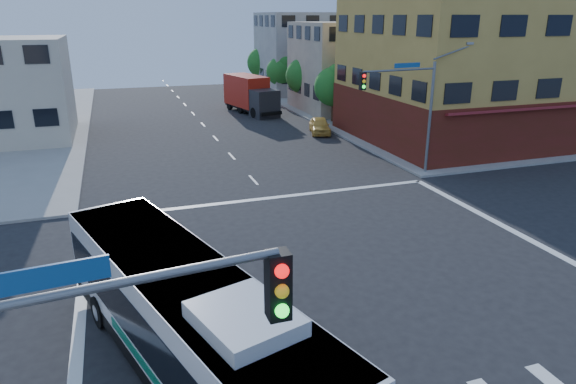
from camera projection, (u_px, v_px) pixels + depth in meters
name	position (u px, v px, depth m)	size (l,w,h in m)	color
ground	(340.00, 276.00, 19.97)	(120.00, 120.00, 0.00)	black
sidewalk_ne	(486.00, 99.00, 61.93)	(50.00, 50.00, 0.15)	gray
corner_building_ne	(477.00, 65.00, 40.68)	(18.10, 15.44, 14.00)	gold
building_east_near	(356.00, 67.00, 54.10)	(12.06, 10.06, 9.00)	#BBAC8F
building_east_far	(309.00, 53.00, 66.47)	(12.06, 10.06, 10.00)	#A8A8A3
signal_mast_ne	(409.00, 97.00, 30.62)	(7.91, 1.13, 8.07)	slate
street_tree_a	(335.00, 84.00, 47.43)	(3.60, 3.60, 5.53)	#351F13
street_tree_b	(305.00, 74.00, 54.54)	(3.80, 3.80, 5.79)	#351F13
street_tree_c	(281.00, 70.00, 61.80)	(3.40, 3.40, 5.29)	#351F13
street_tree_d	(263.00, 61.00, 68.82)	(4.00, 4.00, 6.03)	#351F13
transit_bus	(187.00, 321.00, 13.81)	(6.22, 12.62, 3.67)	black
box_truck	(251.00, 95.00, 52.97)	(4.15, 8.63, 3.74)	black
parked_car	(320.00, 126.00, 43.98)	(1.60, 3.98, 1.36)	gold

